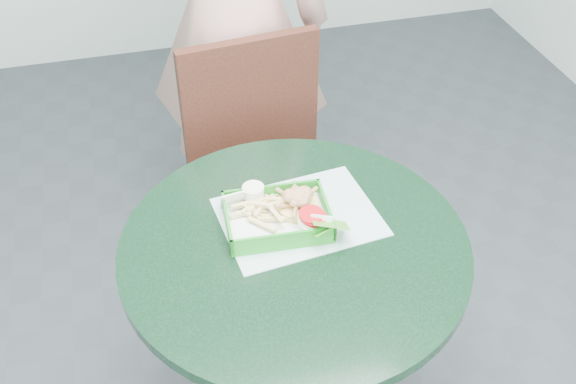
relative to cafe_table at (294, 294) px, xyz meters
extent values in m
cylinder|color=#2A2A31|center=(0.00, 0.00, -0.20)|extent=(0.09, 0.09, 0.70)
cylinder|color=#243327|center=(0.00, 0.00, 0.15)|extent=(0.85, 0.85, 0.03)
cube|color=#502C19|center=(0.05, 0.53, -0.13)|extent=(0.47, 0.47, 0.04)
cube|color=#502C19|center=(0.05, 0.74, 0.12)|extent=(0.47, 0.04, 0.46)
cube|color=#502C19|center=(-0.15, 0.33, -0.37)|extent=(0.04, 0.04, 0.43)
cube|color=#502C19|center=(0.25, 0.33, -0.37)|extent=(0.04, 0.04, 0.43)
cube|color=#502C19|center=(-0.15, 0.73, -0.37)|extent=(0.04, 0.04, 0.43)
cube|color=#502C19|center=(0.25, 0.73, -0.37)|extent=(0.04, 0.04, 0.43)
cube|color=#A1C4C1|center=(0.03, 0.08, 0.17)|extent=(0.41, 0.33, 0.00)
cube|color=#1C8720|center=(-0.03, 0.07, 0.18)|extent=(0.25, 0.19, 0.01)
cube|color=white|center=(-0.03, 0.07, 0.18)|extent=(0.24, 0.17, 0.00)
cube|color=#1C8720|center=(-0.03, 0.16, 0.20)|extent=(0.25, 0.01, 0.04)
cube|color=#1C8720|center=(-0.03, -0.02, 0.20)|extent=(0.25, 0.01, 0.04)
cube|color=#1C8720|center=(0.10, 0.07, 0.20)|extent=(0.01, 0.19, 0.04)
cube|color=#1C8720|center=(-0.15, 0.07, 0.20)|extent=(0.01, 0.19, 0.04)
cylinder|color=tan|center=(0.03, 0.10, 0.20)|extent=(0.11, 0.11, 0.02)
cylinder|color=white|center=(-0.07, 0.15, 0.22)|extent=(0.06, 0.06, 0.03)
cylinder|color=white|center=(-0.07, 0.15, 0.23)|extent=(0.05, 0.05, 0.00)
cylinder|color=white|center=(0.06, 0.03, 0.20)|extent=(0.07, 0.07, 0.02)
torus|color=#F5E9C1|center=(0.06, 0.03, 0.21)|extent=(0.07, 0.07, 0.01)
cylinder|color=red|center=(0.06, 0.03, 0.22)|extent=(0.06, 0.06, 0.01)
camera|label=1|loc=(-0.31, -1.12, 1.34)|focal=42.00mm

